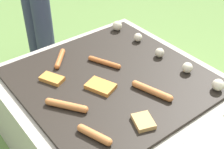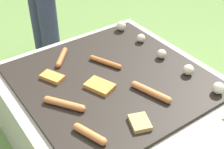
% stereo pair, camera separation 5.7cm
% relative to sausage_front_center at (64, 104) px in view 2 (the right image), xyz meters
% --- Properties ---
extents(ground_plane, '(14.00, 14.00, 0.00)m').
position_rel_sausage_front_center_xyz_m(ground_plane, '(-0.05, 0.29, -0.47)').
color(ground_plane, '#608442').
extents(grill, '(0.97, 0.97, 0.46)m').
position_rel_sausage_front_center_xyz_m(grill, '(-0.05, 0.29, -0.25)').
color(grill, '#B2AA9E').
rests_on(grill, ground_plane).
extents(sausage_front_center, '(0.17, 0.13, 0.03)m').
position_rel_sausage_front_center_xyz_m(sausage_front_center, '(0.00, 0.00, 0.00)').
color(sausage_front_center, '#C6753D').
rests_on(sausage_front_center, grill).
extents(sausage_mid_left, '(0.20, 0.08, 0.03)m').
position_rel_sausage_front_center_xyz_m(sausage_mid_left, '(0.15, 0.36, 0.00)').
color(sausage_mid_left, '#C6753D').
rests_on(sausage_mid_left, grill).
extents(sausage_front_right, '(0.18, 0.09, 0.03)m').
position_rel_sausage_front_center_xyz_m(sausage_front_right, '(-0.17, 0.33, -0.00)').
color(sausage_front_right, '#B7602D').
rests_on(sausage_front_right, grill).
extents(sausage_back_left, '(0.14, 0.13, 0.03)m').
position_rel_sausage_front_center_xyz_m(sausage_back_left, '(-0.34, 0.16, -0.00)').
color(sausage_back_left, '#B7602D').
rests_on(sausage_back_left, grill).
extents(sausage_front_left, '(0.15, 0.07, 0.03)m').
position_rel_sausage_front_center_xyz_m(sausage_front_left, '(0.21, -0.00, 0.00)').
color(sausage_front_left, '#C6753D').
rests_on(sausage_front_left, grill).
extents(bread_slice_center, '(0.15, 0.13, 0.02)m').
position_rel_sausage_front_center_xyz_m(bread_slice_center, '(-0.02, 0.20, -0.01)').
color(bread_slice_center, '#D18438').
rests_on(bread_slice_center, grill).
extents(bread_slice_right, '(0.13, 0.10, 0.02)m').
position_rel_sausage_front_center_xyz_m(bread_slice_right, '(-0.21, 0.05, -0.01)').
color(bread_slice_right, '#D18438').
rests_on(bread_slice_right, grill).
extents(bread_slice_left, '(0.11, 0.10, 0.02)m').
position_rel_sausage_front_center_xyz_m(bread_slice_left, '(0.27, 0.20, -0.01)').
color(bread_slice_left, tan).
rests_on(bread_slice_left, grill).
extents(mushroom_row, '(0.79, 0.07, 0.06)m').
position_rel_sausage_front_center_xyz_m(mushroom_row, '(-0.05, 0.61, 0.01)').
color(mushroom_row, beige).
rests_on(mushroom_row, grill).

